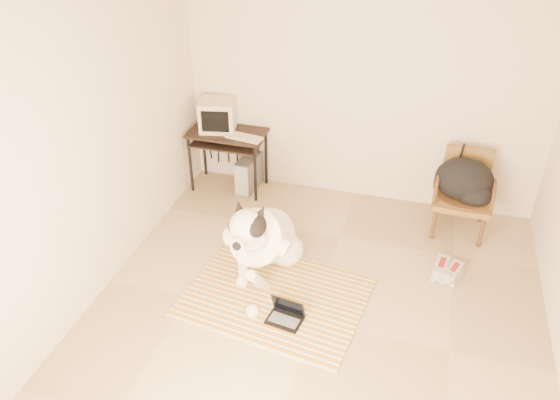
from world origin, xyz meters
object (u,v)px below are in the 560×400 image
at_px(crt_monitor, 218,115).
at_px(pc_tower, 249,173).
at_px(rattan_chair, 463,193).
at_px(backpack, 466,182).
at_px(laptop, 286,314).
at_px(dog, 263,239).
at_px(computer_desk, 227,141).

distance_m(crt_monitor, pc_tower, 0.80).
xyz_separation_m(rattan_chair, backpack, (0.00, -0.04, 0.16)).
relative_size(laptop, backpack, 0.56).
bearing_deg(dog, rattan_chair, 35.93).
bearing_deg(pc_tower, laptop, -63.19).
xyz_separation_m(laptop, rattan_chair, (1.42, 1.89, 0.37)).
relative_size(dog, rattan_chair, 1.60).
bearing_deg(laptop, crt_monitor, 124.16).
distance_m(laptop, computer_desk, 2.43).
relative_size(rattan_chair, backpack, 1.47).
xyz_separation_m(computer_desk, crt_monitor, (-0.12, 0.06, 0.28)).
bearing_deg(dog, laptop, -55.92).
bearing_deg(dog, computer_desk, 121.96).
relative_size(crt_monitor, pc_tower, 1.02).
bearing_deg(rattan_chair, laptop, -127.03).
relative_size(computer_desk, crt_monitor, 1.91).
relative_size(dog, crt_monitor, 3.01).
distance_m(computer_desk, pc_tower, 0.50).
height_order(dog, laptop, dog).
xyz_separation_m(laptop, computer_desk, (-1.27, 1.99, 0.57)).
distance_m(pc_tower, rattan_chair, 2.47).
height_order(rattan_chair, backpack, rattan_chair).
xyz_separation_m(crt_monitor, rattan_chair, (2.82, -0.17, -0.48)).
distance_m(laptop, pc_tower, 2.29).
distance_m(dog, backpack, 2.22).
height_order(pc_tower, backpack, backpack).
bearing_deg(laptop, computer_desk, 122.58).
xyz_separation_m(pc_tower, backpack, (2.46, -0.20, 0.40)).
bearing_deg(dog, pc_tower, 113.67).
bearing_deg(rattan_chair, backpack, -88.69).
height_order(pc_tower, rattan_chair, rattan_chair).
bearing_deg(computer_desk, laptop, -57.42).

